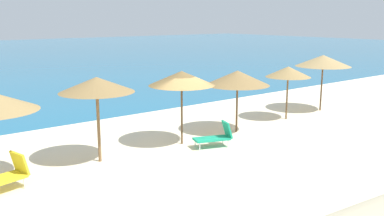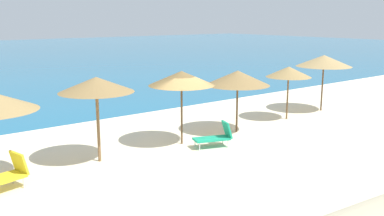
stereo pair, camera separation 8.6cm
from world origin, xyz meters
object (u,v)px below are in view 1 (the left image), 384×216
Objects in this scene: beach_umbrella_6 at (323,61)px; beach_umbrella_2 at (97,85)px; beach_umbrella_5 at (288,72)px; beach_umbrella_3 at (182,78)px; lounge_chair_0 at (216,136)px; lounge_chair_1 at (2,177)px; beach_umbrella_4 at (237,78)px.

beach_umbrella_2 is at bearing -178.88° from beach_umbrella_6.
beach_umbrella_3 is at bearing -178.34° from beach_umbrella_5.
beach_umbrella_6 is (2.80, 0.13, 0.32)m from beach_umbrella_5.
beach_umbrella_3 reaches higher than beach_umbrella_5.
beach_umbrella_3 is 2.42m from lounge_chair_0.
beach_umbrella_3 is 1.59× the size of lounge_chair_1.
beach_umbrella_5 is at bearing 0.64° from beach_umbrella_2.
beach_umbrella_4 is (2.77, -0.03, -0.22)m from beach_umbrella_3.
beach_umbrella_6 is at bearing 1.12° from beach_umbrella_2.
lounge_chair_0 is at bearing -55.65° from beach_umbrella_3.
beach_umbrella_2 reaches higher than beach_umbrella_4.
beach_umbrella_3 reaches higher than lounge_chair_1.
beach_umbrella_3 is 6.16m from beach_umbrella_5.
lounge_chair_1 is at bearing -168.95° from beach_umbrella_2.
beach_umbrella_5 reaches higher than lounge_chair_0.
beach_umbrella_6 is at bearing -100.48° from lounge_chair_1.
beach_umbrella_2 is 3.28m from beach_umbrella_3.
beach_umbrella_6 is 15.56m from lounge_chair_1.
beach_umbrella_4 is 2.92m from lounge_chair_0.
beach_umbrella_2 reaches higher than lounge_chair_1.
beach_umbrella_6 is at bearing 1.99° from beach_umbrella_3.
beach_umbrella_6 is at bearing 3.17° from beach_umbrella_4.
beach_umbrella_6 reaches higher than beach_umbrella_5.
beach_umbrella_2 is 4.67m from lounge_chair_0.
beach_umbrella_6 reaches higher than beach_umbrella_4.
beach_umbrella_5 is 5.84m from lounge_chair_0.
lounge_chair_1 reaches higher than lounge_chair_0.
beach_umbrella_2 reaches higher than lounge_chair_0.
beach_umbrella_4 is 1.75× the size of lounge_chair_0.
beach_umbrella_3 is at bearing -98.82° from lounge_chair_1.
beach_umbrella_6 is (12.23, 0.24, -0.01)m from beach_umbrella_2.
beach_umbrella_2 is 12.24m from beach_umbrella_6.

